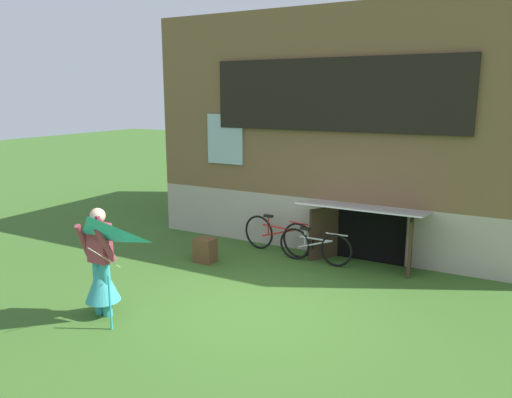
% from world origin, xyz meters
% --- Properties ---
extents(ground_plane, '(60.00, 60.00, 0.00)m').
position_xyz_m(ground_plane, '(0.00, 0.00, 0.00)').
color(ground_plane, '#386023').
extents(log_house, '(8.41, 6.28, 4.96)m').
position_xyz_m(log_house, '(0.00, 5.58, 2.48)').
color(log_house, '#ADA393').
rests_on(log_house, ground_plane).
extents(person, '(0.61, 0.53, 1.66)m').
position_xyz_m(person, '(-1.96, -1.37, 0.70)').
color(person, teal).
rests_on(person, ground_plane).
extents(kite, '(0.95, 0.97, 1.59)m').
position_xyz_m(kite, '(-1.56, -1.91, 1.31)').
color(kite, '#2DB2CC').
rests_on(kite, ground_plane).
extents(bicycle_silver, '(1.52, 0.08, 0.70)m').
position_xyz_m(bicycle_silver, '(-0.06, 2.35, 0.34)').
color(bicycle_silver, black).
rests_on(bicycle_silver, ground_plane).
extents(bicycle_red, '(1.72, 0.30, 0.79)m').
position_xyz_m(bicycle_red, '(-0.97, 2.56, 0.38)').
color(bicycle_red, black).
rests_on(bicycle_red, ground_plane).
extents(wooden_crate, '(0.39, 0.33, 0.48)m').
position_xyz_m(wooden_crate, '(-1.98, 1.36, 0.24)').
color(wooden_crate, brown).
rests_on(wooden_crate, ground_plane).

